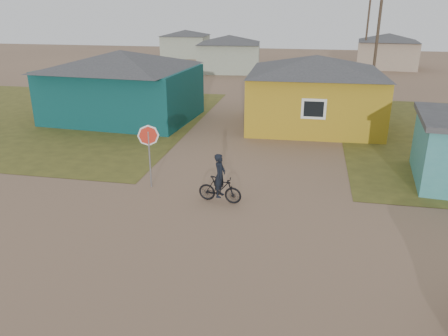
# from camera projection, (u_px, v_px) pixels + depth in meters

# --- Properties ---
(ground) EXTENTS (120.00, 120.00, 0.00)m
(ground) POSITION_uv_depth(u_px,v_px,m) (216.00, 249.00, 12.17)
(ground) COLOR #89684F
(grass_nw) EXTENTS (20.00, 18.00, 0.00)m
(grass_nw) POSITION_uv_depth(u_px,v_px,m) (37.00, 116.00, 26.66)
(grass_nw) COLOR brown
(grass_nw) RESTS_ON ground
(house_teal) EXTENTS (8.93, 7.08, 4.00)m
(house_teal) POSITION_uv_depth(u_px,v_px,m) (122.00, 84.00, 25.40)
(house_teal) COLOR #093536
(house_teal) RESTS_ON ground
(house_yellow) EXTENTS (7.72, 6.76, 3.90)m
(house_yellow) POSITION_uv_depth(u_px,v_px,m) (314.00, 90.00, 23.86)
(house_yellow) COLOR #AA861A
(house_yellow) RESTS_ON ground
(house_pale_west) EXTENTS (7.04, 6.15, 3.60)m
(house_pale_west) POSITION_uv_depth(u_px,v_px,m) (229.00, 53.00, 43.84)
(house_pale_west) COLOR gray
(house_pale_west) RESTS_ON ground
(house_beige_east) EXTENTS (6.95, 6.05, 3.60)m
(house_beige_east) POSITION_uv_depth(u_px,v_px,m) (387.00, 50.00, 46.42)
(house_beige_east) COLOR gray
(house_beige_east) RESTS_ON ground
(house_pale_north) EXTENTS (6.28, 5.81, 3.40)m
(house_pale_north) POSITION_uv_depth(u_px,v_px,m) (186.00, 43.00, 56.35)
(house_pale_north) COLOR gray
(house_pale_north) RESTS_ON ground
(utility_pole_near) EXTENTS (1.40, 0.20, 8.00)m
(utility_pole_near) POSITION_uv_depth(u_px,v_px,m) (377.00, 40.00, 29.73)
(utility_pole_near) COLOR #413327
(utility_pole_near) RESTS_ON ground
(utility_pole_far) EXTENTS (1.40, 0.20, 8.00)m
(utility_pole_far) POSITION_uv_depth(u_px,v_px,m) (367.00, 28.00, 44.24)
(utility_pole_far) COLOR #413327
(utility_pole_far) RESTS_ON ground
(stop_sign) EXTENTS (0.78, 0.06, 2.39)m
(stop_sign) POSITION_uv_depth(u_px,v_px,m) (149.00, 142.00, 15.76)
(stop_sign) COLOR gray
(stop_sign) RESTS_ON ground
(cyclist) EXTENTS (1.58, 0.62, 1.74)m
(cyclist) POSITION_uv_depth(u_px,v_px,m) (220.00, 185.00, 14.90)
(cyclist) COLOR black
(cyclist) RESTS_ON ground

